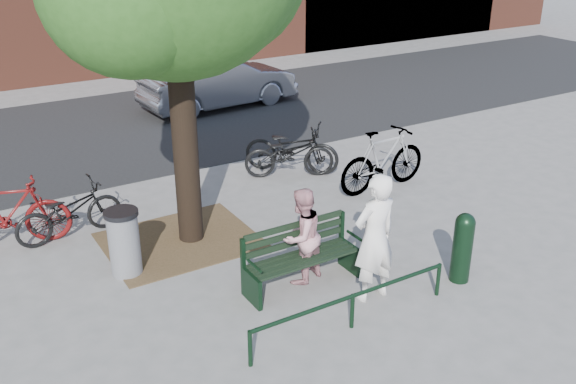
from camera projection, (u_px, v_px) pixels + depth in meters
ground at (303, 285)px, 9.35m from camera, size 90.00×90.00×0.00m
dirt_pit at (180, 241)px, 10.60m from camera, size 2.40×2.00×0.02m
road at (120, 129)px, 16.01m from camera, size 40.00×7.00×0.01m
park_bench at (300, 254)px, 9.22m from camera, size 1.74×0.54×0.97m
guard_railing at (353, 301)px, 8.25m from camera, size 3.06×0.06×0.51m
person_left at (375, 238)px, 8.71m from camera, size 0.70×0.47×1.87m
person_right at (301, 236)px, 9.21m from camera, size 0.84×0.75×1.45m
bollard at (463, 245)px, 9.27m from camera, size 0.29×0.29×1.08m
litter_bin at (124, 242)px, 9.47m from camera, size 0.50×0.50×1.03m
bicycle_a at (69, 211)px, 10.56m from camera, size 1.85×0.81×0.94m
bicycle_b at (8, 213)px, 10.26m from camera, size 2.00×1.09×1.16m
bicycle_c at (292, 148)px, 13.24m from camera, size 1.90×1.88×1.04m
bicycle_d at (383, 159)px, 12.36m from camera, size 2.07×0.65×1.23m
bicycle_e at (289, 154)px, 13.02m from camera, size 1.92×1.36×0.96m
parked_car at (219, 82)px, 17.59m from camera, size 4.43×1.82×1.43m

